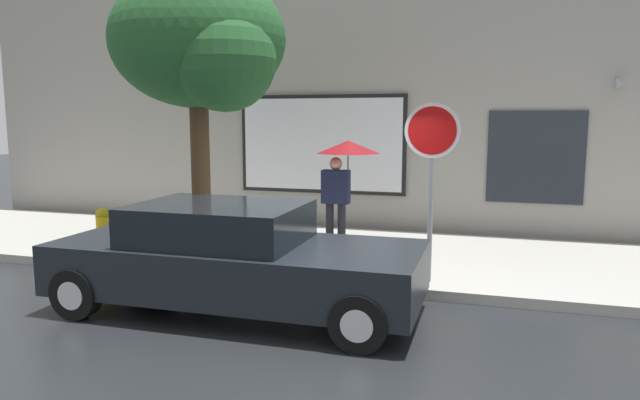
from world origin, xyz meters
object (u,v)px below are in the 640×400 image
at_px(pedestrian_with_umbrella, 344,162).
at_px(street_tree, 202,45).
at_px(parked_car, 233,259).
at_px(stop_sign, 432,157).
at_px(fire_hydrant, 103,231).

relative_size(pedestrian_with_umbrella, street_tree, 0.42).
xyz_separation_m(parked_car, pedestrian_with_umbrella, (0.66, 3.11, 1.03)).
height_order(parked_car, stop_sign, stop_sign).
bearing_deg(stop_sign, parked_car, -146.46).
xyz_separation_m(pedestrian_with_umbrella, street_tree, (-2.03, -1.20, 1.89)).
relative_size(fire_hydrant, pedestrian_with_umbrella, 0.41).
bearing_deg(pedestrian_with_umbrella, street_tree, -149.37).
distance_m(pedestrian_with_umbrella, street_tree, 3.02).
height_order(parked_car, pedestrian_with_umbrella, pedestrian_with_umbrella).
bearing_deg(parked_car, fire_hydrant, 152.37).
bearing_deg(street_tree, pedestrian_with_umbrella, 30.63).
xyz_separation_m(parked_car, street_tree, (-1.37, 1.91, 2.91)).
relative_size(pedestrian_with_umbrella, stop_sign, 0.76).
xyz_separation_m(parked_car, stop_sign, (2.30, 1.53, 1.24)).
distance_m(fire_hydrant, stop_sign, 5.74).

